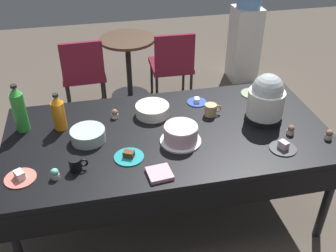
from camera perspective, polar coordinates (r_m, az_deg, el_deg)
ground at (r=3.15m, az=0.00°, el=-12.14°), size 9.00×9.00×0.00m
potluck_table at (r=2.70m, az=0.00°, el=-1.97°), size 2.20×1.10×0.75m
frosted_layer_cake at (r=2.54m, az=1.88°, el=-1.21°), size 0.27×0.27×0.12m
slow_cooker at (r=2.80m, az=14.15°, el=3.85°), size 0.27×0.27×0.35m
glass_salad_bowl at (r=2.62m, az=-11.62°, el=-1.30°), size 0.23×0.23×0.08m
ceramic_snack_bowl at (r=2.83m, az=-2.30°, el=2.36°), size 0.25×0.25×0.08m
dessert_plate_charcoal at (r=2.61m, az=16.47°, el=-2.98°), size 0.17×0.17×0.06m
dessert_plate_sage at (r=3.18m, az=12.21°, el=4.77°), size 0.18×0.18×0.05m
dessert_plate_cobalt at (r=3.00m, az=4.23°, el=3.58°), size 0.15×0.15×0.04m
dessert_plate_teal at (r=2.45m, az=-5.73°, el=-4.40°), size 0.19×0.19×0.05m
dessert_plate_coral at (r=2.44m, az=-20.80°, el=-6.99°), size 0.18×0.18×0.05m
cupcake_mint at (r=3.25m, az=15.22°, el=5.39°), size 0.05×0.05×0.07m
cupcake_vanilla at (r=2.76m, az=17.52°, el=-0.54°), size 0.05×0.05×0.07m
cupcake_cocoa at (r=2.80m, az=22.45°, el=-1.16°), size 0.05×0.05×0.07m
cupcake_lemon at (r=2.83m, az=-7.78°, el=1.79°), size 0.05×0.05×0.07m
cupcake_rose at (r=2.37m, az=-16.21°, el=-6.73°), size 0.05×0.05×0.07m
soda_bottle_lime_soda at (r=2.79m, az=-20.93°, el=2.27°), size 0.09×0.09×0.35m
soda_bottle_orange_juice at (r=2.74m, az=-15.72°, el=1.87°), size 0.09×0.09×0.27m
coffee_mug_tan at (r=2.84m, az=6.28°, el=2.39°), size 0.13×0.09×0.08m
coffee_mug_black at (r=2.39m, az=-13.30°, el=-5.48°), size 0.11×0.07×0.08m
paper_napkin_stack at (r=2.31m, az=-1.25°, el=-6.96°), size 0.15×0.15×0.02m
maroon_chair_left at (r=4.17m, az=-12.28°, el=7.90°), size 0.45×0.45×0.85m
maroon_chair_right at (r=4.26m, az=0.62°, el=9.25°), size 0.45×0.45×0.85m
round_cafe_table at (r=4.39m, az=-5.84°, el=9.97°), size 0.60×0.60×0.72m
water_cooler at (r=4.88m, az=11.23°, el=13.17°), size 0.32×0.32×1.24m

